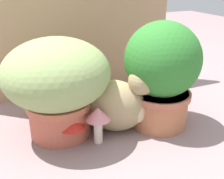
{
  "coord_description": "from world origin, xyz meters",
  "views": [
    {
      "loc": [
        -0.28,
        -0.95,
        0.62
      ],
      "look_at": [
        0.15,
        -0.0,
        0.18
      ],
      "focal_mm": 44.85,
      "sensor_mm": 36.0,
      "label": 1
    }
  ],
  "objects_px": {
    "cat": "(118,103)",
    "mushroom_ornament_red": "(72,124)",
    "grass_planter": "(57,81)",
    "leafy_planter": "(162,72)",
    "mushroom_ornament_pink": "(98,117)"
  },
  "relations": [
    {
      "from": "cat",
      "to": "mushroom_ornament_red",
      "type": "xyz_separation_m",
      "value": [
        -0.21,
        -0.03,
        -0.03
      ]
    },
    {
      "from": "grass_planter",
      "to": "mushroom_ornament_red",
      "type": "relative_size",
      "value": 3.48
    },
    {
      "from": "grass_planter",
      "to": "leafy_planter",
      "type": "distance_m",
      "value": 0.42
    },
    {
      "from": "grass_planter",
      "to": "mushroom_ornament_pink",
      "type": "relative_size",
      "value": 2.75
    },
    {
      "from": "cat",
      "to": "mushroom_ornament_pink",
      "type": "bearing_deg",
      "value": -153.33
    },
    {
      "from": "cat",
      "to": "mushroom_ornament_red",
      "type": "distance_m",
      "value": 0.21
    },
    {
      "from": "mushroom_ornament_red",
      "to": "cat",
      "type": "bearing_deg",
      "value": 7.06
    },
    {
      "from": "leafy_planter",
      "to": "mushroom_ornament_pink",
      "type": "distance_m",
      "value": 0.32
    },
    {
      "from": "cat",
      "to": "mushroom_ornament_red",
      "type": "relative_size",
      "value": 2.72
    },
    {
      "from": "leafy_planter",
      "to": "mushroom_ornament_red",
      "type": "xyz_separation_m",
      "value": [
        -0.39,
        0.0,
        -0.15
      ]
    },
    {
      "from": "leafy_planter",
      "to": "cat",
      "type": "distance_m",
      "value": 0.22
    },
    {
      "from": "mushroom_ornament_red",
      "to": "mushroom_ornament_pink",
      "type": "xyz_separation_m",
      "value": [
        0.09,
        -0.03,
        0.02
      ]
    },
    {
      "from": "grass_planter",
      "to": "cat",
      "type": "relative_size",
      "value": 1.28
    },
    {
      "from": "grass_planter",
      "to": "mushroom_ornament_red",
      "type": "distance_m",
      "value": 0.17
    },
    {
      "from": "leafy_planter",
      "to": "cat",
      "type": "bearing_deg",
      "value": 171.41
    }
  ]
}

